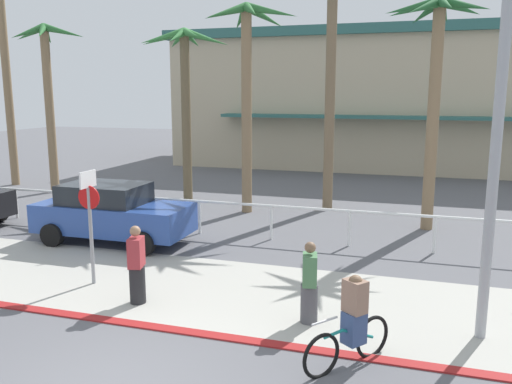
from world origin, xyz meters
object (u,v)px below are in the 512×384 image
pedestrian_0 (137,268)px  cyclist_teal_0 (352,323)px  palm_tree_4 (333,29)px  car_blue_1 (112,212)px  streetlight_curb (503,89)px  palm_tree_3 (247,61)px  palm_tree_5 (436,51)px  palm_tree_1 (48,71)px  palm_tree_0 (3,24)px  pedestrian_1 (309,287)px  palm_tree_2 (185,70)px  stop_sign_bike_lane (90,211)px

pedestrian_0 → cyclist_teal_0: bearing=-14.9°
palm_tree_4 → car_blue_1: palm_tree_4 is taller
streetlight_curb → palm_tree_3: 11.05m
palm_tree_3 → palm_tree_5: 6.15m
palm_tree_1 → pedestrian_0: 14.48m
palm_tree_0 → palm_tree_4: size_ratio=1.14×
palm_tree_3 → pedestrian_0: palm_tree_3 is taller
palm_tree_3 → car_blue_1: bearing=-116.5°
palm_tree_4 → pedestrian_0: (-2.17, -10.08, -5.64)m
streetlight_curb → palm_tree_0: size_ratio=0.78×
car_blue_1 → palm_tree_4: bearing=50.9°
car_blue_1 → pedestrian_1: size_ratio=2.81×
pedestrian_0 → pedestrian_1: size_ratio=1.04×
pedestrian_0 → palm_tree_2: bearing=109.1°
streetlight_curb → palm_tree_5: 7.95m
palm_tree_2 → pedestrian_1: 12.76m
palm_tree_4 → cyclist_teal_0: bearing=-78.5°
streetlight_curb → palm_tree_1: size_ratio=1.07×
palm_tree_2 → cyclist_teal_0: 14.29m
palm_tree_5 → stop_sign_bike_lane: bearing=-134.1°
palm_tree_4 → palm_tree_5: palm_tree_4 is taller
streetlight_curb → palm_tree_1: 18.83m
palm_tree_5 → cyclist_teal_0: (-1.15, -9.20, -4.73)m
palm_tree_2 → palm_tree_3: palm_tree_3 is taller
palm_tree_5 → pedestrian_0: size_ratio=4.29×
palm_tree_1 → palm_tree_4: (11.78, 0.17, 1.28)m
palm_tree_0 → palm_tree_2: 9.45m
palm_tree_5 → palm_tree_1: bearing=172.9°
palm_tree_3 → pedestrian_0: (0.52, -8.67, -4.54)m
pedestrian_0 → palm_tree_3: bearing=93.4°
palm_tree_0 → palm_tree_2: palm_tree_0 is taller
palm_tree_0 → car_blue_1: bearing=-36.3°
stop_sign_bike_lane → palm_tree_4: (3.68, 9.39, 4.71)m
palm_tree_2 → palm_tree_5: (9.03, -1.90, 0.37)m
palm_tree_0 → palm_tree_5: palm_tree_0 is taller
palm_tree_0 → palm_tree_5: bearing=-8.9°
palm_tree_5 → palm_tree_2: bearing=168.1°
palm_tree_2 → palm_tree_1: bearing=180.0°
cyclist_teal_0 → pedestrian_1: (-0.94, 1.30, 0.02)m
palm_tree_0 → pedestrian_1: size_ratio=6.14×
palm_tree_2 → palm_tree_3: size_ratio=0.92×
palm_tree_3 → pedestrian_1: palm_tree_3 is taller
palm_tree_2 → palm_tree_3: bearing=-22.9°
stop_sign_bike_lane → palm_tree_5: size_ratio=0.37×
palm_tree_5 → car_blue_1: size_ratio=1.59×
pedestrian_0 → palm_tree_0: bearing=139.3°
palm_tree_0 → palm_tree_3: size_ratio=1.33×
stop_sign_bike_lane → palm_tree_3: palm_tree_3 is taller
cyclist_teal_0 → car_blue_1: bearing=146.2°
cyclist_teal_0 → palm_tree_4: bearing=101.5°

